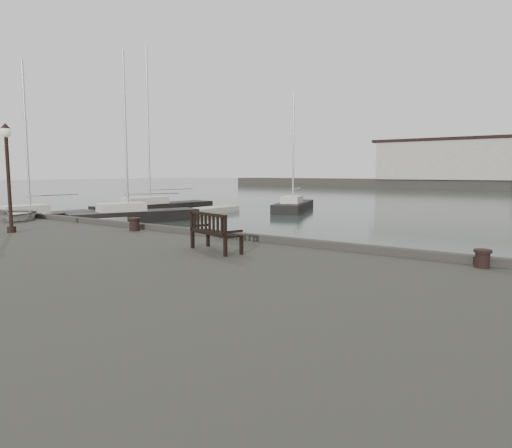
{
  "coord_description": "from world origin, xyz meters",
  "views": [
    {
      "loc": [
        6.21,
        -10.94,
        3.56
      ],
      "look_at": [
        -1.19,
        -0.5,
        2.1
      ],
      "focal_mm": 32.0,
      "sensor_mm": 36.0,
      "label": 1
    }
  ],
  "objects": [
    {
      "name": "bench",
      "position": [
        -1.25,
        -2.21,
        1.87
      ],
      "size": [
        1.76,
        1.03,
        0.96
      ],
      "rotation": [
        0.0,
        0.0,
        -0.3
      ],
      "color": "black",
      "rests_on": "quay"
    },
    {
      "name": "yacht_a",
      "position": [
        -23.33,
        5.33,
        0.24
      ],
      "size": [
        2.67,
        8.21,
        11.29
      ],
      "rotation": [
        0.0,
        0.0,
        -0.06
      ],
      "color": "black",
      "rests_on": "ground"
    },
    {
      "name": "dinghy",
      "position": [
        -12.83,
        -1.19,
        1.83
      ],
      "size": [
        3.19,
        3.12,
        0.54
      ],
      "primitive_type": "imported",
      "rotation": [
        0.0,
        0.0,
        0.85
      ],
      "color": "beige",
      "rests_on": "quay"
    },
    {
      "name": "bollard_right",
      "position": [
        4.64,
        -0.5,
        1.75
      ],
      "size": [
        0.41,
        0.41,
        0.38
      ],
      "primitive_type": "cylinder",
      "rotation": [
        0.0,
        0.0,
        0.14
      ],
      "color": "black",
      "rests_on": "quay"
    },
    {
      "name": "yacht_b",
      "position": [
        -24.46,
        16.88,
        0.25
      ],
      "size": [
        3.73,
        11.7,
        14.99
      ],
      "rotation": [
        0.0,
        0.0,
        -0.11
      ],
      "color": "black",
      "rests_on": "ground"
    },
    {
      "name": "bollard_left",
      "position": [
        -6.16,
        -0.71,
        1.78
      ],
      "size": [
        0.44,
        0.44,
        0.45
      ],
      "primitive_type": "cylinder",
      "rotation": [
        0.0,
        0.0,
        -0.04
      ],
      "color": "black",
      "rests_on": "quay"
    },
    {
      "name": "yacht_d",
      "position": [
        -15.26,
        25.39,
        0.23
      ],
      "size": [
        5.27,
        9.16,
        11.28
      ],
      "rotation": [
        0.0,
        0.0,
        0.35
      ],
      "color": "black",
      "rests_on": "ground"
    },
    {
      "name": "lamp_post",
      "position": [
        -9.16,
        -3.36,
        3.86
      ],
      "size": [
        0.36,
        0.36,
        3.59
      ],
      "rotation": [
        0.0,
        0.0,
        -0.29
      ],
      "color": "black",
      "rests_on": "quay"
    },
    {
      "name": "ground",
      "position": [
        0.0,
        0.0,
        0.0
      ],
      "size": [
        400.0,
        400.0,
        0.0
      ],
      "primitive_type": "plane",
      "color": "black",
      "rests_on": "ground"
    },
    {
      "name": "yacht_c",
      "position": [
        -19.7,
        10.55,
        0.25
      ],
      "size": [
        5.49,
        9.35,
        12.43
      ],
      "rotation": [
        0.0,
        0.0,
        -0.38
      ],
      "color": "black",
      "rests_on": "ground"
    },
    {
      "name": "pontoon",
      "position": [
        -20.0,
        10.0,
        0.25
      ],
      "size": [
        2.0,
        24.0,
        0.5
      ],
      "primitive_type": "cube",
      "color": "#BAB6AD",
      "rests_on": "ground"
    }
  ]
}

